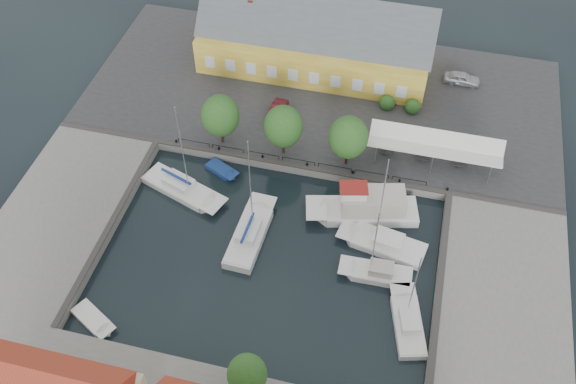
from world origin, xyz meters
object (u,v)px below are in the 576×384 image
(car_silver, at_px, (462,78))
(east_boat_a, at_px, (384,244))
(launch_sw, at_px, (93,320))
(car_red, at_px, (277,112))
(launch_nw, at_px, (222,171))
(trawler, at_px, (367,208))
(west_boat_a, at_px, (182,189))
(tent_canopy, at_px, (436,144))
(east_boat_b, at_px, (377,274))
(center_sailboat, at_px, (250,235))
(east_boat_c, at_px, (407,323))
(warehouse, at_px, (311,40))

(car_silver, bearing_deg, east_boat_a, 168.28)
(east_boat_a, bearing_deg, launch_sw, -148.82)
(car_red, distance_m, launch_nw, 9.94)
(trawler, relative_size, west_boat_a, 0.93)
(tent_canopy, distance_m, east_boat_b, 16.26)
(east_boat_a, bearing_deg, launch_nw, 162.60)
(trawler, height_order, east_boat_a, east_boat_a)
(center_sailboat, height_order, launch_nw, center_sailboat)
(east_boat_c, bearing_deg, car_silver, 86.12)
(warehouse, xyz_separation_m, car_red, (-1.57, -10.89, -2.70))
(launch_nw, bearing_deg, east_boat_c, -32.66)
(launch_nw, bearing_deg, tent_canopy, 15.23)
(trawler, bearing_deg, center_sailboat, -152.37)
(tent_canopy, xyz_separation_m, center_sailboat, (-16.56, -13.94, -3.32))
(west_boat_a, bearing_deg, car_red, 60.99)
(tent_canopy, relative_size, launch_sw, 2.87)
(east_boat_b, distance_m, east_boat_c, 5.75)
(east_boat_a, bearing_deg, west_boat_a, 174.56)
(east_boat_b, bearing_deg, west_boat_a, 165.26)
(trawler, distance_m, launch_nw, 16.49)
(tent_canopy, distance_m, east_boat_a, 12.82)
(center_sailboat, distance_m, west_boat_a, 9.63)
(center_sailboat, bearing_deg, west_boat_a, 154.44)
(launch_nw, bearing_deg, east_boat_b, -27.05)
(tent_canopy, bearing_deg, center_sailboat, -139.91)
(east_boat_a, distance_m, launch_sw, 28.32)
(warehouse, distance_m, car_red, 11.33)
(car_silver, bearing_deg, tent_canopy, 171.59)
(center_sailboat, xyz_separation_m, launch_sw, (-11.10, -12.59, -0.27))
(warehouse, relative_size, trawler, 2.40)
(east_boat_a, bearing_deg, car_silver, 77.79)
(warehouse, distance_m, center_sailboat, 28.09)
(warehouse, relative_size, car_red, 6.45)
(car_silver, distance_m, launch_nw, 31.78)
(launch_sw, relative_size, launch_nw, 1.17)
(tent_canopy, bearing_deg, east_boat_c, -90.26)
(car_silver, height_order, east_boat_b, east_boat_b)
(car_red, height_order, east_boat_a, east_boat_a)
(east_boat_b, distance_m, launch_nw, 20.86)
(trawler, distance_m, east_boat_c, 13.14)
(car_red, xyz_separation_m, center_sailboat, (1.61, -16.91, -1.37))
(east_boat_a, distance_m, east_boat_b, 3.64)
(center_sailboat, bearing_deg, launch_nw, 124.94)
(center_sailboat, bearing_deg, warehouse, 90.08)
(tent_canopy, distance_m, launch_sw, 38.49)
(launch_sw, bearing_deg, center_sailboat, 48.60)
(launch_sw, bearing_deg, tent_canopy, 43.81)
(center_sailboat, height_order, east_boat_b, center_sailboat)
(car_red, height_order, west_boat_a, west_boat_a)
(center_sailboat, bearing_deg, east_boat_b, -6.83)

